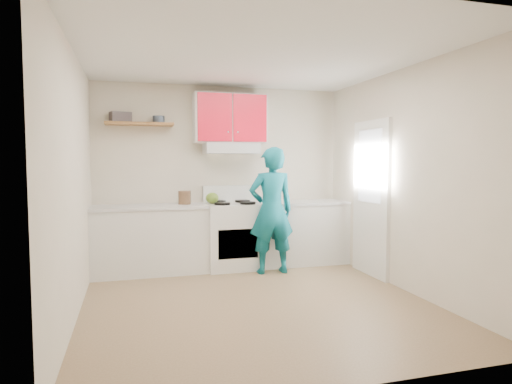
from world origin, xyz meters
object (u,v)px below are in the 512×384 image
object	(u,v)px
person	(271,210)
crock	(184,198)
stove	(233,236)
kettle	(212,198)
tin	(159,120)

from	to	relation	value
person	crock	bearing A→B (deg)	-23.48
stove	kettle	bearing A→B (deg)	170.40
kettle	person	size ratio (longest dim) A/B	0.11
tin	kettle	distance (m)	1.31
kettle	person	xyz separation A→B (m)	(0.72, -0.46, -0.15)
tin	person	world-z (taller)	tin
kettle	person	bearing A→B (deg)	-51.51
kettle	crock	world-z (taller)	crock
stove	tin	world-z (taller)	tin
crock	person	world-z (taller)	person
kettle	crock	xyz separation A→B (m)	(-0.39, 0.01, 0.00)
kettle	crock	distance (m)	0.39
kettle	stove	bearing A→B (deg)	-28.50
tin	person	size ratio (longest dim) A/B	0.10
tin	crock	bearing A→B (deg)	-23.78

